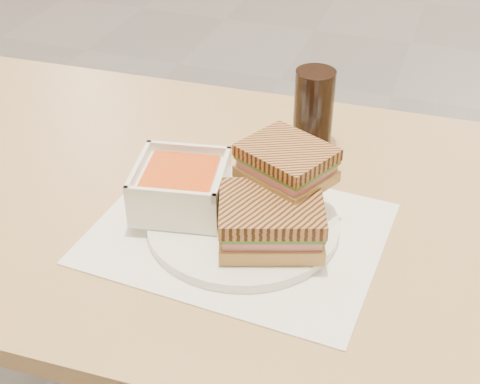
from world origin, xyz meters
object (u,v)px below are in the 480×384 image
(main_table, at_px, (175,247))
(cola_glass, at_px, (313,111))
(soup_bowl, at_px, (181,188))
(plate, at_px, (243,224))
(panini_lower, at_px, (271,220))

(main_table, distance_m, cola_glass, 0.31)
(soup_bowl, xyz_separation_m, cola_glass, (0.13, 0.24, 0.02))
(plate, relative_size, panini_lower, 1.63)
(main_table, bearing_deg, plate, -22.69)
(panini_lower, bearing_deg, main_table, 155.42)
(plate, bearing_deg, soup_bowl, 178.59)
(main_table, relative_size, cola_glass, 9.04)
(plate, height_order, cola_glass, cola_glass)
(main_table, xyz_separation_m, cola_glass, (0.17, 0.19, 0.18))
(panini_lower, height_order, cola_glass, cola_glass)
(main_table, relative_size, soup_bowl, 8.58)
(plate, relative_size, cola_glass, 1.94)
(soup_bowl, relative_size, cola_glass, 1.05)
(plate, bearing_deg, cola_glass, 82.08)
(plate, xyz_separation_m, cola_glass, (0.03, 0.24, 0.06))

